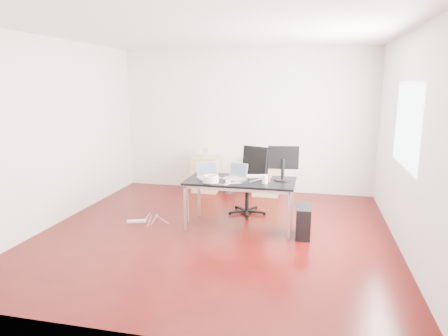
% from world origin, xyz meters
% --- Properties ---
extents(room_shell, '(5.00, 5.00, 5.00)m').
position_xyz_m(room_shell, '(0.04, 0.00, 1.40)').
color(room_shell, '#3C0806').
rests_on(room_shell, ground).
extents(desk, '(1.60, 0.80, 0.73)m').
position_xyz_m(desk, '(0.30, 0.32, 0.68)').
color(desk, black).
rests_on(desk, ground).
extents(office_chair, '(0.63, 0.65, 1.08)m').
position_xyz_m(office_chair, '(0.33, 1.06, 0.61)').
color(office_chair, black).
rests_on(office_chair, ground).
extents(filing_cabinet_left, '(0.50, 0.50, 0.70)m').
position_xyz_m(filing_cabinet_left, '(-0.74, 2.23, 0.35)').
color(filing_cabinet_left, tan).
rests_on(filing_cabinet_left, ground).
extents(filing_cabinet_right, '(0.50, 0.50, 0.70)m').
position_xyz_m(filing_cabinet_right, '(0.47, 2.23, 0.35)').
color(filing_cabinet_right, tan).
rests_on(filing_cabinet_right, ground).
extents(pc_tower, '(0.22, 0.46, 0.44)m').
position_xyz_m(pc_tower, '(1.24, 0.14, 0.22)').
color(pc_tower, black).
rests_on(pc_tower, ground).
extents(wastebasket, '(0.27, 0.27, 0.28)m').
position_xyz_m(wastebasket, '(-0.28, 2.20, 0.14)').
color(wastebasket, black).
rests_on(wastebasket, ground).
extents(power_strip, '(0.30, 0.16, 0.04)m').
position_xyz_m(power_strip, '(-1.31, 0.15, 0.02)').
color(power_strip, white).
rests_on(power_strip, ground).
extents(laptop_left, '(0.41, 0.38, 0.23)m').
position_xyz_m(laptop_left, '(-0.20, 0.36, 0.79)').
color(laptop_left, silver).
rests_on(laptop_left, desk).
extents(laptop_right, '(0.41, 0.38, 0.23)m').
position_xyz_m(laptop_right, '(0.22, 0.37, 0.79)').
color(laptop_right, silver).
rests_on(laptop_right, desk).
extents(monitor, '(0.45, 0.26, 0.51)m').
position_xyz_m(monitor, '(0.91, 0.45, 1.01)').
color(monitor, black).
rests_on(monitor, desk).
extents(keyboard, '(0.46, 0.25, 0.02)m').
position_xyz_m(keyboard, '(0.51, 0.58, 0.74)').
color(keyboard, white).
rests_on(keyboard, desk).
extents(cup_white, '(0.10, 0.10, 0.12)m').
position_xyz_m(cup_white, '(0.68, 0.21, 0.79)').
color(cup_white, white).
rests_on(cup_white, desk).
extents(cup_brown, '(0.10, 0.10, 0.10)m').
position_xyz_m(cup_brown, '(0.70, 0.31, 0.78)').
color(cup_brown, brown).
rests_on(cup_brown, desk).
extents(cable_coil, '(0.24, 0.24, 0.11)m').
position_xyz_m(cable_coil, '(-0.09, 0.06, 0.78)').
color(cable_coil, white).
rests_on(cable_coil, desk).
extents(power_adapter, '(0.09, 0.09, 0.03)m').
position_xyz_m(power_adapter, '(0.16, 0.11, 0.74)').
color(power_adapter, white).
rests_on(power_adapter, desk).
extents(speaker, '(0.09, 0.08, 0.18)m').
position_xyz_m(speaker, '(-0.74, 2.17, 0.79)').
color(speaker, '#9E9E9E').
rests_on(speaker, filing_cabinet_left).
extents(navy_garment, '(0.35, 0.30, 0.09)m').
position_xyz_m(navy_garment, '(0.43, 2.15, 0.74)').
color(navy_garment, black).
rests_on(navy_garment, filing_cabinet_right).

